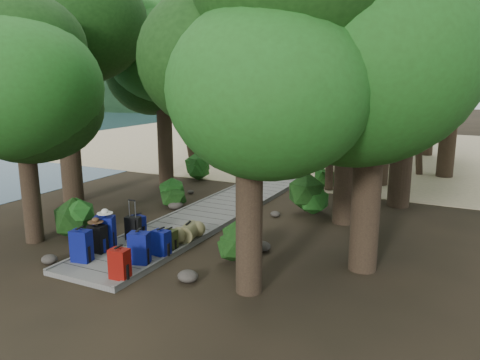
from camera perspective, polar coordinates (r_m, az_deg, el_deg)
The scene contains 50 objects.
ground at distance 14.26m, azimuth -4.75°, elevation -4.92°, with size 120.00×120.00×0.00m, color #322619.
sand_beach at distance 28.82m, azimuth 11.95°, elevation 3.70°, with size 40.00×22.00×0.02m, color #D0B48C.
water_bay at distance 53.73m, azimuth -20.51°, elevation 7.10°, with size 50.00×60.00×0.02m, color #263F50.
distant_hill at distance 76.09m, azimuth -11.97°, elevation 8.93°, with size 32.00×16.00×12.00m, color black.
boardwalk at distance 15.06m, azimuth -2.78°, elevation -3.70°, with size 2.00×12.00×0.12m, color slate.
backpack_left_a at distance 11.30m, azimuth -18.78°, elevation -7.42°, with size 0.43×0.30×0.81m, color navy, non-canonical shape.
backpack_left_b at distance 11.78m, azimuth -16.96°, elevation -6.68°, with size 0.40×0.28×0.74m, color black, non-canonical shape.
backpack_left_c at distance 12.02m, azimuth -16.16°, elevation -5.90°, with size 0.47×0.34×0.88m, color navy, non-canonical shape.
backpack_left_d at distance 12.74m, azimuth -12.37°, elevation -5.32°, with size 0.39×0.28×0.60m, color navy, non-canonical shape.
backpack_right_a at distance 10.18m, azimuth -14.47°, elevation -9.68°, with size 0.40×0.28×0.71m, color maroon, non-canonical shape.
backpack_right_b at distance 10.85m, azimuth -12.18°, elevation -7.90°, with size 0.44×0.31×0.80m, color navy, non-canonical shape.
backpack_right_c at distance 11.24m, azimuth -9.57°, elevation -7.41°, with size 0.39×0.28×0.67m, color navy, non-canonical shape.
backpack_right_d at distance 11.68m, azimuth -8.57°, elevation -7.01°, with size 0.34×0.25×0.52m, color #364018, non-canonical shape.
duffel_right_khaki at distance 12.18m, azimuth -6.30°, elevation -6.31°, with size 0.44×0.66×0.44m, color brown, non-canonical shape.
suitcase_on_boardwalk at distance 12.46m, azimuth -12.89°, elevation -5.73°, with size 0.39×0.21×0.60m, color black, non-canonical shape.
lone_suitcase_on_sand at distance 21.31m, azimuth 7.44°, elevation 1.80°, with size 0.42×0.24×0.67m, color black, non-canonical shape.
hat_brown at distance 11.70m, azimuth -17.22°, elevation -4.66°, with size 0.37×0.37×0.11m, color #51351E, non-canonical shape.
hat_white at distance 11.84m, azimuth -16.16°, elevation -3.63°, with size 0.38×0.38×0.13m, color silver, non-canonical shape.
kayak at distance 23.95m, azimuth 0.61°, elevation 2.67°, with size 0.74×3.36×0.34m, color red.
sun_lounger at distance 22.35m, azimuth 14.43°, elevation 1.95°, with size 0.62×1.94×0.62m, color silver, non-canonical shape.
tree_right_a at distance 8.78m, azimuth 1.19°, elevation 9.55°, with size 4.55×4.55×7.59m, color black, non-canonical shape.
tree_right_b at distance 10.26m, azimuth 16.04°, elevation 13.38°, with size 5.03×5.03×8.98m, color black, non-canonical shape.
tree_right_c at distance 13.71m, azimuth 13.35°, elevation 13.79°, with size 5.37×5.37×9.29m, color black, non-canonical shape.
tree_right_d at distance 16.14m, azimuth 19.98°, elevation 15.10°, with size 5.67×5.67×10.39m, color black, non-canonical shape.
tree_right_e at distance 19.25m, azimuth 17.47°, elevation 13.90°, with size 5.47×5.47×9.85m, color black, non-canonical shape.
tree_right_f at distance 21.84m, azimuth 24.77°, elevation 13.37°, with size 5.63×5.63×10.05m, color black, non-canonical shape.
tree_left_a at distance 12.94m, azimuth -24.93°, elevation 7.12°, with size 3.96×3.96×6.60m, color black, non-canonical shape.
tree_left_b at distance 16.90m, azimuth -20.85°, elevation 14.27°, with size 5.57×5.57×10.03m, color black, non-canonical shape.
tree_left_c at distance 18.66m, azimuth -9.39°, elevation 12.35°, with size 4.91×4.91×8.54m, color black, non-canonical shape.
tree_back_a at distance 28.56m, azimuth 9.36°, elevation 11.93°, with size 4.72×4.72×8.17m, color black, non-canonical shape.
tree_back_b at distance 28.46m, azimuth 15.60°, elevation 13.88°, with size 5.82×5.82×10.39m, color black, non-canonical shape.
tree_back_c at distance 27.72m, azimuth 22.49°, elevation 11.59°, with size 4.77×4.77×8.58m, color black, non-canonical shape.
tree_back_d at distance 29.46m, azimuth 0.59°, elevation 11.63°, with size 4.61×4.61×7.68m, color black, non-canonical shape.
palm_right_a at distance 17.98m, azimuth 11.88°, elevation 10.25°, with size 4.27×4.27×7.28m, color #113D11, non-canonical shape.
palm_right_b at distance 22.15m, azimuth 21.82°, elevation 10.84°, with size 4.11×4.11×7.94m, color #113D11, non-canonical shape.
palm_right_c at distance 24.95m, azimuth 16.78°, elevation 9.28°, with size 3.90×3.90×6.21m, color #113D11, non-canonical shape.
palm_left_a at distance 21.09m, azimuth -6.51°, elevation 11.46°, with size 4.93×4.93×7.84m, color #113D11, non-canonical shape.
rock_left_a at distance 11.85m, azimuth -22.22°, elevation -8.94°, with size 0.39×0.35×0.21m, color #4C473F, non-canonical shape.
rock_left_b at distance 13.86m, azimuth -18.62°, elevation -5.58°, with size 0.40×0.36×0.22m, color #4C473F, non-canonical shape.
rock_left_c at distance 15.49m, azimuth -7.88°, elevation -3.04°, with size 0.51×0.46×0.28m, color #4C473F, non-canonical shape.
rock_left_d at distance 17.48m, azimuth -6.05°, elevation -1.45°, with size 0.26×0.23×0.14m, color #4C473F, non-canonical shape.
rock_right_a at distance 10.14m, azimuth -6.38°, elevation -11.57°, with size 0.45×0.41×0.25m, color #4C473F, non-canonical shape.
rock_right_b at distance 11.77m, azimuth 2.71°, elevation -8.06°, with size 0.44×0.40×0.24m, color #4C473F, non-canonical shape.
rock_right_c at distance 14.60m, azimuth 4.33°, elevation -4.15°, with size 0.31×0.28×0.17m, color #4C473F, non-canonical shape.
shrub_left_a at distance 13.63m, azimuth -18.96°, elevation -4.04°, with size 1.19×1.19×1.07m, color #1E4F17, non-canonical shape.
shrub_left_b at distance 15.86m, azimuth -8.25°, elevation -1.57°, with size 0.98×0.98×0.88m, color #1E4F17, non-canonical shape.
shrub_left_c at distance 19.86m, azimuth -5.13°, elevation 1.74°, with size 1.28×1.28×1.16m, color #1E4F17, non-canonical shape.
shrub_right_a at distance 11.00m, azimuth -0.30°, elevation -7.55°, with size 1.07×1.07×0.96m, color #1E4F17, non-canonical shape.
shrub_right_b at distance 15.01m, azimuth 8.80°, elevation -1.79°, with size 1.31×1.31×1.18m, color #1E4F17, non-canonical shape.
shrub_right_c at distance 18.63m, azimuth 10.35°, elevation 0.13°, with size 0.76×0.76×0.68m, color #1E4F17, non-canonical shape.
Camera 1 is at (7.10, -11.62, 4.23)m, focal length 35.00 mm.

